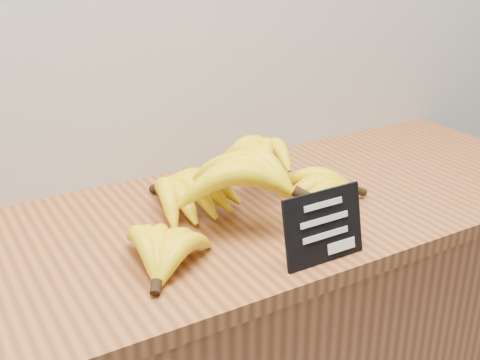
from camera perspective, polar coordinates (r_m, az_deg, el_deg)
counter_top at (r=1.15m, az=-1.26°, el=-3.96°), size 1.54×0.54×0.03m
chalkboard_sign at (r=0.98m, az=7.96°, el=-4.41°), size 0.15×0.03×0.12m
banana_pile at (r=1.10m, az=-0.87°, el=-1.17°), size 0.56×0.35×0.13m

